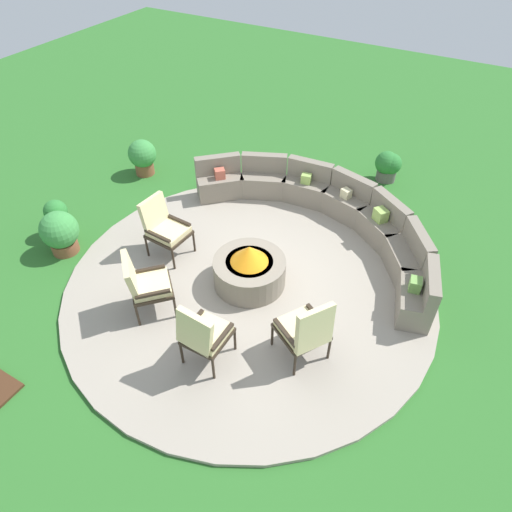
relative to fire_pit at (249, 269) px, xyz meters
The scene contains 13 objects.
ground_plane 0.34m from the fire_pit, ahead, with size 24.00×24.00×0.00m, color #2D6B28.
patio_circle 0.31m from the fire_pit, ahead, with size 5.66×5.66×0.06m, color #9E9384.
fire_pit is the anchor object (origin of this frame).
curved_stone_bench 1.91m from the fire_pit, 74.58° to the left, with size 4.79×2.48×0.78m.
lounge_chair_front_left 1.57m from the fire_pit, behind, with size 0.68×0.59×0.99m.
lounge_chair_front_right 1.56m from the fire_pit, 129.81° to the right, with size 0.79×0.82×1.02m.
lounge_chair_back_left 1.57m from the fire_pit, 81.63° to the right, with size 0.56×0.56×1.09m.
lounge_chair_back_right 1.57m from the fire_pit, 32.59° to the right, with size 0.80×0.80×1.05m.
potted_plant_0 4.04m from the fire_pit, 77.72° to the left, with size 0.45×0.45×0.62m.
potted_plant_1 3.93m from the fire_pit, 153.64° to the left, with size 0.56×0.56×0.74m.
potted_plant_2 4.08m from the fire_pit, 76.60° to the left, with size 0.42×0.42×0.60m.
potted_plant_3 3.51m from the fire_pit, behind, with size 0.39×0.39×0.70m.
potted_plant_4 3.20m from the fire_pit, 165.06° to the right, with size 0.62×0.62×0.76m.
Camera 1 is at (2.57, -4.32, 5.12)m, focal length 32.31 mm.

